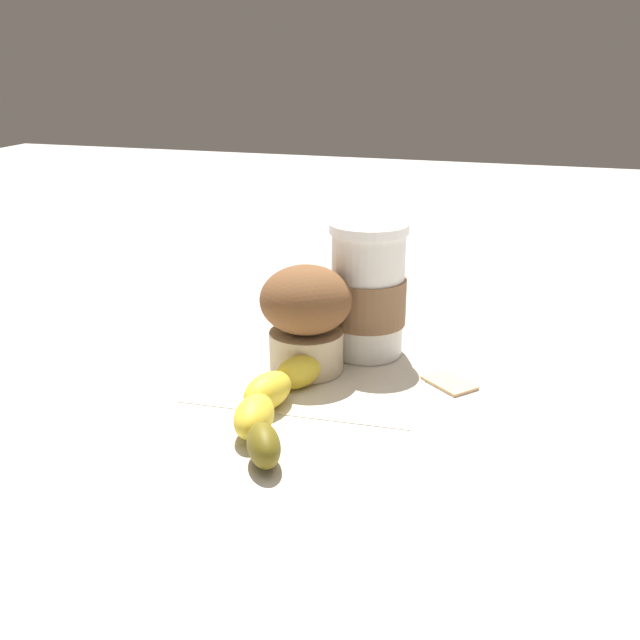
# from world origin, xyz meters

# --- Properties ---
(ground_plane) EXTENTS (3.00, 3.00, 0.00)m
(ground_plane) POSITION_xyz_m (0.00, 0.00, 0.00)
(ground_plane) COLOR beige
(paper_napkin) EXTENTS (0.23, 0.23, 0.00)m
(paper_napkin) POSITION_xyz_m (0.00, 0.00, 0.00)
(paper_napkin) COLOR beige
(paper_napkin) RESTS_ON ground_plane
(coffee_cup) EXTENTS (0.08, 0.08, 0.14)m
(coffee_cup) POSITION_xyz_m (-0.05, 0.04, 0.07)
(coffee_cup) COLOR white
(coffee_cup) RESTS_ON paper_napkin
(muffin) EXTENTS (0.09, 0.09, 0.11)m
(muffin) POSITION_xyz_m (0.01, -0.01, 0.06)
(muffin) COLOR beige
(muffin) RESTS_ON paper_napkin
(banana) EXTENTS (0.20, 0.08, 0.03)m
(banana) POSITION_xyz_m (0.12, -0.01, 0.02)
(banana) COLOR yellow
(banana) RESTS_ON paper_napkin
(sugar_packet) EXTENTS (0.06, 0.06, 0.01)m
(sugar_packet) POSITION_xyz_m (-0.00, 0.13, 0.00)
(sugar_packet) COLOR #E0B27F
(sugar_packet) RESTS_ON ground_plane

